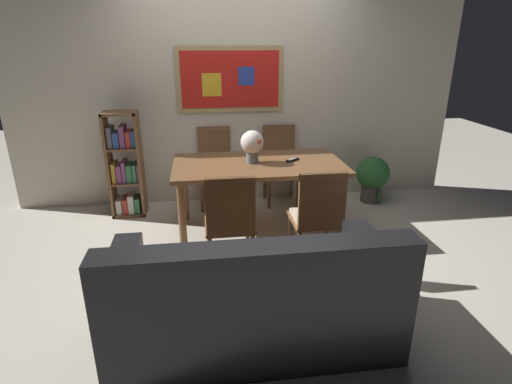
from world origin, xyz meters
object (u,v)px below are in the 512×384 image
at_px(dining_chair_near_left, 230,218).
at_px(potted_ivy, 372,177).
at_px(dining_chair_near_right, 318,213).
at_px(dining_table, 258,171).
at_px(tv_remote, 293,160).
at_px(leather_couch, 254,301).
at_px(dining_chair_far_left, 215,160).
at_px(bookshelf, 126,168).
at_px(dining_chair_far_right, 280,158).
at_px(flower_vase, 252,144).

xyz_separation_m(dining_chair_near_left, potted_ivy, (1.83, 1.46, -0.22)).
xyz_separation_m(dining_chair_near_left, dining_chair_near_right, (0.72, 0.01, 0.00)).
distance_m(dining_table, tv_remote, 0.36).
xyz_separation_m(leather_couch, tv_remote, (0.61, 1.66, 0.43)).
height_order(dining_table, dining_chair_near_right, dining_chair_near_right).
relative_size(dining_chair_far_left, dining_chair_near_left, 1.00).
xyz_separation_m(bookshelf, tv_remote, (1.73, -0.61, 0.20)).
xyz_separation_m(potted_ivy, tv_remote, (-1.13, -0.60, 0.43)).
bearing_deg(dining_chair_far_right, flower_vase, -118.78).
distance_m(dining_chair_far_right, potted_ivy, 1.14).
bearing_deg(dining_chair_near_right, dining_chair_far_right, 89.94).
bearing_deg(flower_vase, tv_remote, 0.23).
bearing_deg(flower_vase, dining_chair_far_right, 61.22).
xyz_separation_m(dining_table, tv_remote, (0.34, 0.02, 0.10)).
height_order(leather_couch, flower_vase, flower_vase).
bearing_deg(dining_chair_near_left, dining_chair_far_left, 91.67).
relative_size(bookshelf, potted_ivy, 1.84).
xyz_separation_m(dining_chair_near_left, bookshelf, (-1.03, 1.47, 0.01)).
height_order(dining_chair_near_right, potted_ivy, dining_chair_near_right).
distance_m(dining_table, dining_chair_far_right, 0.89).
bearing_deg(dining_table, leather_couch, -99.10).
xyz_separation_m(bookshelf, flower_vase, (1.32, -0.61, 0.37)).
xyz_separation_m(dining_chair_far_right, tv_remote, (-0.03, -0.79, 0.21)).
relative_size(dining_chair_far_left, flower_vase, 2.87).
bearing_deg(bookshelf, flower_vase, -24.85).
bearing_deg(dining_chair_near_left, dining_chair_far_right, 66.30).
xyz_separation_m(dining_chair_far_right, leather_couch, (-0.64, -2.45, -0.22)).
height_order(dining_chair_far_left, flower_vase, flower_vase).
relative_size(dining_chair_near_right, leather_couch, 0.51).
height_order(bookshelf, potted_ivy, bookshelf).
height_order(dining_table, potted_ivy, dining_table).
bearing_deg(flower_vase, dining_chair_near_left, -108.67).
relative_size(dining_table, leather_couch, 0.92).
bearing_deg(bookshelf, dining_chair_far_right, 5.78).
height_order(dining_chair_near_left, flower_vase, flower_vase).
bearing_deg(leather_couch, dining_chair_far_left, 93.13).
bearing_deg(dining_chair_far_right, bookshelf, -174.22).
bearing_deg(potted_ivy, dining_chair_near_left, -141.29).
bearing_deg(potted_ivy, bookshelf, 179.82).
distance_m(potted_ivy, flower_vase, 1.76).
height_order(dining_chair_near_left, leather_couch, dining_chair_near_left).
bearing_deg(leather_couch, tv_remote, 69.89).
relative_size(dining_chair_far_right, tv_remote, 6.03).
bearing_deg(dining_table, dining_chair_far_right, 65.00).
bearing_deg(dining_chair_far_right, leather_couch, -104.60).
height_order(dining_chair_near_left, dining_chair_far_right, same).
bearing_deg(dining_chair_near_right, flower_vase, 116.96).
distance_m(dining_table, dining_chair_near_right, 0.92).
relative_size(dining_chair_near_left, dining_chair_near_right, 1.00).
relative_size(potted_ivy, flower_vase, 1.98).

